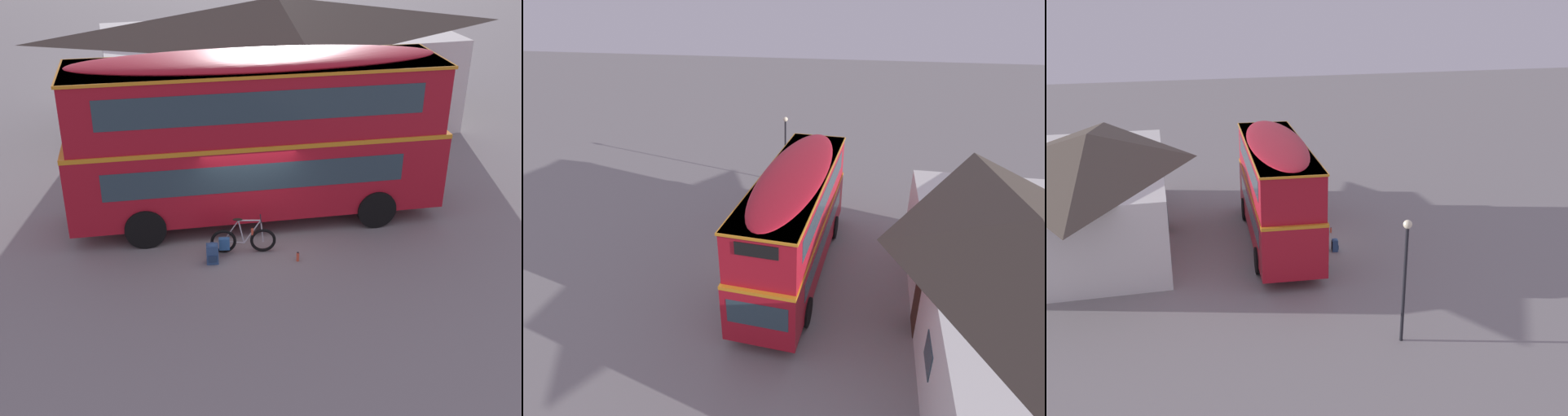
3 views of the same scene
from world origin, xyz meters
TOP-DOWN VIEW (x-y plane):
  - ground_plane at (0.00, 0.00)m, footprint 120.00×120.00m
  - double_decker_bus at (0.52, 1.15)m, footprint 10.48×3.35m
  - touring_bicycle at (-0.39, -0.73)m, footprint 1.70×0.53m
  - backpack_on_ground at (-1.22, -1.04)m, footprint 0.34×0.33m
  - water_bottle_red_squeeze at (0.92, -1.52)m, footprint 0.08×0.08m
  - pub_building at (3.38, 9.06)m, footprint 13.58×6.97m

SIDE VIEW (x-z plane):
  - ground_plane at x=0.00m, z-range 0.00..0.00m
  - water_bottle_red_squeeze at x=0.92m, z-range -0.01..0.25m
  - backpack_on_ground at x=-1.22m, z-range 0.01..0.59m
  - touring_bicycle at x=-0.39m, z-range -0.13..0.88m
  - pub_building at x=3.38m, z-range 0.04..4.88m
  - double_decker_bus at x=0.52m, z-range 0.25..5.04m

